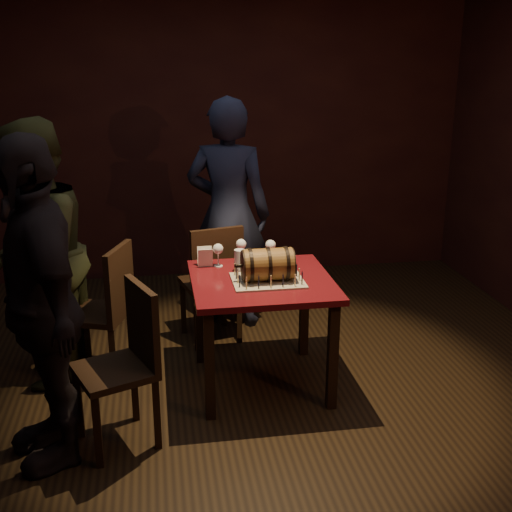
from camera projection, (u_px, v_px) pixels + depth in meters
The scene contains 16 objects.
room_shell at pixel (242, 186), 3.72m from camera, with size 5.04×5.04×2.80m.
pub_table at pixel (262, 295), 4.15m from camera, with size 0.90×0.90×0.75m.
cake_board at pixel (268, 281), 4.07m from camera, with size 0.45×0.35×0.01m, color #A09681.
barrel_cake at pixel (268, 264), 4.03m from camera, with size 0.38×0.22×0.22m.
birthday_candles at pixel (268, 274), 4.05m from camera, with size 0.40×0.30×0.09m.
wine_glass_left at pixel (218, 250), 4.32m from camera, with size 0.07×0.07×0.16m.
wine_glass_mid at pixel (241, 245), 4.42m from camera, with size 0.07×0.07×0.16m.
wine_glass_right at pixel (271, 246), 4.40m from camera, with size 0.07×0.07×0.16m.
pint_of_ale at pixel (240, 261), 4.23m from camera, with size 0.07×0.07×0.15m.
menu_card at pixel (205, 257), 4.33m from camera, with size 0.10×0.05×0.13m, color white, non-canonical shape.
chair_back at pixel (213, 278), 4.81m from camera, with size 0.48×0.48×0.93m.
chair_left_rear at pixel (107, 305), 4.30m from camera, with size 0.51×0.51×0.93m.
chair_left_front at pixel (127, 356), 3.58m from camera, with size 0.52×0.52×0.93m.
person_back at pixel (228, 214), 5.07m from camera, with size 0.67×0.44×1.83m, color #191E33.
person_left_rear at pixel (37, 255), 4.18m from camera, with size 0.85×0.67×1.76m, color #3B3D1E.
person_left_front at pixel (40, 305), 3.33m from camera, with size 1.05×0.44×1.78m, color black.
Camera 1 is at (-0.51, -3.63, 2.15)m, focal length 45.00 mm.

